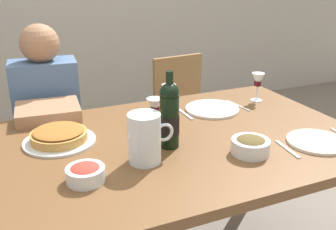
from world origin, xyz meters
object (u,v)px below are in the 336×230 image
dining_table (182,158)px  water_pitcher (145,141)px  salad_bowl (85,173)px  dinner_plate_right_setting (317,142)px  diner_left (50,132)px  wine_glass_right_diner (155,107)px  wine_glass_left_diner (169,93)px  wine_glass_centre (258,81)px  baked_tart (59,136)px  wine_bottle (170,115)px  chair_right (185,114)px  dinner_plate_left_setting (212,109)px  chair_left (50,136)px  olive_bowl (250,145)px

dining_table → water_pitcher: bearing=-148.7°
salad_bowl → dinner_plate_right_setting: (0.92, -0.08, -0.02)m
dinner_plate_right_setting → diner_left: bearing=136.5°
water_pitcher → wine_glass_right_diner: bearing=61.0°
salad_bowl → wine_glass_right_diner: size_ratio=0.93×
dining_table → salad_bowl: size_ratio=11.48×
wine_glass_left_diner → wine_glass_centre: size_ratio=0.96×
water_pitcher → baked_tart: (-0.26, 0.29, -0.05)m
wine_bottle → wine_glass_centre: wine_bottle is taller
salad_bowl → chair_right: chair_right is taller
wine_glass_right_diner → diner_left: bearing=128.9°
wine_glass_left_diner → chair_right: wine_glass_left_diner is taller
dining_table → wine_glass_left_diner: wine_glass_left_diner is taller
dinner_plate_left_setting → chair_left: (-0.72, 0.62, -0.27)m
wine_glass_left_diner → chair_left: 0.85m
olive_bowl → dinner_plate_left_setting: 0.48m
chair_right → salad_bowl: bearing=44.4°
wine_glass_left_diner → dinner_plate_left_setting: 0.24m
baked_tart → wine_glass_right_diner: (0.41, -0.03, 0.07)m
baked_tart → dining_table: bearing=-19.1°
olive_bowl → diner_left: diner_left is taller
dining_table → dinner_plate_left_setting: (0.28, 0.24, 0.10)m
water_pitcher → olive_bowl: water_pitcher is taller
baked_tart → dinner_plate_right_setting: baked_tart is taller
water_pitcher → dinner_plate_left_setting: (0.49, 0.37, -0.08)m
wine_bottle → diner_left: (-0.38, 0.68, -0.28)m
baked_tart → wine_glass_centre: size_ratio=1.94×
water_pitcher → diner_left: bearing=108.2°
wine_glass_left_diner → dinner_plate_right_setting: (0.41, -0.55, -0.10)m
diner_left → dinner_plate_left_setting: bearing=157.7°
dining_table → baked_tart: (-0.47, 0.16, 0.12)m
wine_glass_centre → chair_right: (-0.13, 0.59, -0.37)m
dining_table → water_pitcher: (-0.21, -0.13, 0.17)m
wine_glass_right_diner → dinner_plate_left_setting: wine_glass_right_diner is taller
diner_left → wine_glass_left_diner: bearing=152.7°
dining_table → chair_right: size_ratio=1.72×
baked_tart → salad_bowl: size_ratio=2.23×
olive_bowl → dinner_plate_right_setting: 0.31m
baked_tart → dinner_plate_left_setting: baked_tart is taller
wine_glass_centre → chair_right: wine_glass_centre is taller
water_pitcher → wine_glass_right_diner: size_ratio=1.32×
dinner_plate_right_setting → baked_tart: bearing=155.8°
dining_table → wine_glass_left_diner: bearing=76.6°
water_pitcher → diner_left: diner_left is taller
baked_tart → chair_left: chair_left is taller
dinner_plate_left_setting → chair_left: 0.99m
water_pitcher → diner_left: size_ratio=0.16×
chair_left → diner_left: bearing=90.9°
salad_bowl → wine_glass_centre: wine_glass_centre is taller
wine_bottle → diner_left: size_ratio=0.27×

